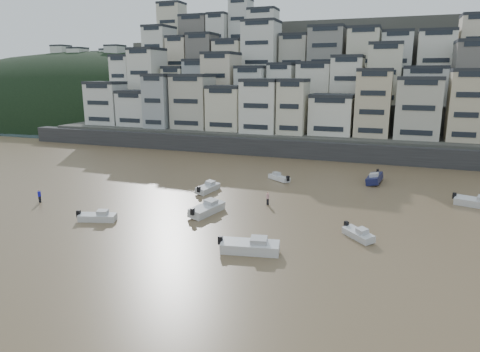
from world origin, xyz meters
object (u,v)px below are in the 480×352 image
at_px(boat_g, 477,201).
at_px(boat_f, 208,187).
at_px(boat_i, 375,177).
at_px(boat_j, 97,216).
at_px(boat_h, 279,177).
at_px(boat_a, 250,245).
at_px(boat_c, 207,207).
at_px(person_pink, 268,198).
at_px(boat_b, 358,233).
at_px(person_blue, 39,196).

bearing_deg(boat_g, boat_f, -154.11).
bearing_deg(boat_i, boat_g, 61.63).
bearing_deg(boat_j, boat_h, 43.74).
bearing_deg(boat_f, boat_a, -138.43).
bearing_deg(boat_a, boat_c, 122.51).
bearing_deg(boat_c, boat_f, 35.04).
bearing_deg(boat_f, person_pink, -100.49).
bearing_deg(boat_g, boat_j, -135.70).
relative_size(boat_f, boat_i, 0.82).
bearing_deg(boat_c, boat_b, -84.81).
distance_m(boat_a, boat_g, 32.61).
distance_m(boat_j, boat_g, 46.93).
bearing_deg(boat_h, boat_f, 86.39).
xyz_separation_m(boat_b, boat_f, (-22.04, 11.14, 0.11)).
distance_m(boat_f, boat_g, 35.56).
bearing_deg(boat_h, boat_j, 95.36).
height_order(boat_h, boat_j, boat_j).
xyz_separation_m(boat_j, boat_g, (41.85, 21.22, 0.12)).
relative_size(boat_h, person_pink, 2.52).
distance_m(boat_a, boat_j, 19.63).
bearing_deg(boat_c, boat_i, -26.91).
distance_m(boat_b, boat_g, 20.99).
height_order(boat_i, person_pink, person_pink).
xyz_separation_m(boat_b, boat_i, (0.19, 25.02, 0.26)).
distance_m(boat_f, boat_c, 10.14).
bearing_deg(boat_j, person_pink, 20.83).
distance_m(boat_c, boat_j, 12.71).
relative_size(boat_i, boat_a, 1.03).
height_order(boat_i, boat_g, boat_i).
xyz_separation_m(boat_f, person_blue, (-18.66, -12.53, 0.17)).
distance_m(boat_h, boat_a, 28.89).
bearing_deg(boat_f, boat_h, -31.36).
relative_size(boat_c, boat_j, 1.28).
bearing_deg(boat_h, person_blue, 74.98).
distance_m(boat_i, boat_g, 15.56).
xyz_separation_m(boat_b, person_blue, (-40.70, -1.39, 0.28)).
height_order(boat_b, person_pink, person_pink).
height_order(boat_g, person_blue, person_blue).
height_order(boat_i, boat_a, boat_i).
height_order(boat_a, boat_g, boat_a).
xyz_separation_m(boat_i, boat_a, (-9.44, -32.35, -0.02)).
xyz_separation_m(boat_a, person_blue, (-31.44, 5.94, 0.04)).
relative_size(boat_c, boat_a, 0.99).
bearing_deg(person_pink, boat_g, 18.27).
height_order(boat_c, boat_i, boat_i).
xyz_separation_m(boat_h, boat_i, (14.34, 3.88, 0.25)).
distance_m(boat_h, boat_i, 14.86).
relative_size(boat_b, boat_a, 0.71).
bearing_deg(boat_a, boat_h, 88.95).
xyz_separation_m(boat_i, person_blue, (-40.88, -26.41, 0.02)).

